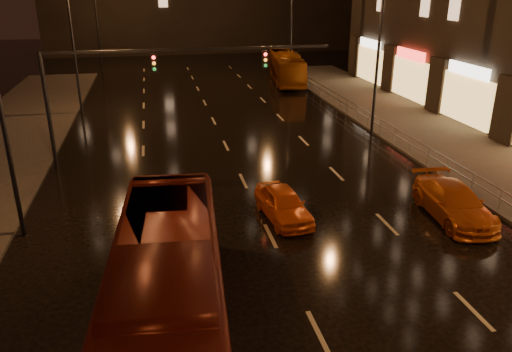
# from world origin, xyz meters

# --- Properties ---
(ground) EXTENTS (140.00, 140.00, 0.00)m
(ground) POSITION_xyz_m (0.00, 20.00, 0.00)
(ground) COLOR black
(ground) RESTS_ON ground
(sidewalk_right) EXTENTS (7.00, 70.00, 0.15)m
(sidewalk_right) POSITION_xyz_m (13.50, 15.00, 0.07)
(sidewalk_right) COLOR #38332D
(sidewalk_right) RESTS_ON ground
(traffic_signal) EXTENTS (15.31, 0.32, 6.20)m
(traffic_signal) POSITION_xyz_m (-5.06, 20.00, 4.74)
(traffic_signal) COLOR black
(traffic_signal) RESTS_ON ground
(railing_right) EXTENTS (0.05, 56.00, 1.00)m
(railing_right) POSITION_xyz_m (10.20, 18.00, 0.90)
(railing_right) COLOR #99999E
(railing_right) RESTS_ON sidewalk_right
(bus_red) EXTENTS (3.77, 12.35, 3.39)m
(bus_red) POSITION_xyz_m (-4.21, 3.77, 1.70)
(bus_red) COLOR #5D150D
(bus_red) RESTS_ON ground
(bus_curb) EXTENTS (3.90, 10.93, 2.98)m
(bus_curb) POSITION_xyz_m (9.00, 41.45, 1.49)
(bus_curb) COLOR #92470E
(bus_curb) RESTS_ON ground
(taxi_near) EXTENTS (2.00, 4.09, 1.34)m
(taxi_near) POSITION_xyz_m (0.89, 11.44, 0.67)
(taxi_near) COLOR orange
(taxi_near) RESTS_ON ground
(taxi_far) EXTENTS (2.43, 5.12, 1.44)m
(taxi_far) POSITION_xyz_m (7.98, 10.00, 0.72)
(taxi_far) COLOR #CC5913
(taxi_far) RESTS_ON ground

